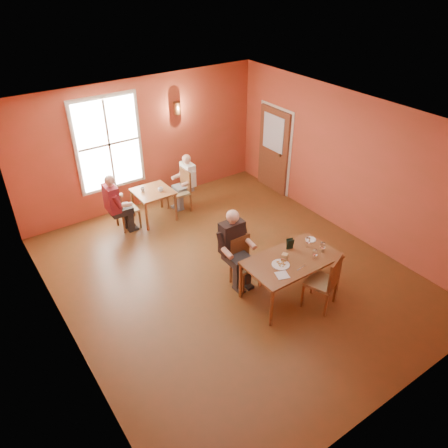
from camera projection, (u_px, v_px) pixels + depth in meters
ground at (230, 275)px, 8.38m from camera, size 6.00×7.00×0.01m
wall_back at (142, 144)px, 10.00m from camera, size 6.00×0.04×3.00m
wall_front at (402, 330)px, 5.15m from camera, size 6.00×0.04×3.00m
wall_left at (57, 268)px, 6.13m from camera, size 0.04×7.00×3.00m
wall_right at (349, 166)px, 9.02m from camera, size 0.04×7.00×3.00m
ceiling at (231, 124)px, 6.77m from camera, size 6.00×7.00×0.04m
window at (109, 144)px, 9.48m from camera, size 1.36×0.10×1.96m
door at (273, 151)px, 10.82m from camera, size 0.12×1.04×2.10m
wall_sconce at (177, 108)px, 9.99m from camera, size 0.16×0.16×0.28m
main_table at (290, 276)px, 7.73m from camera, size 1.64×0.92×0.77m
chair_diner_main at (246, 263)px, 7.89m from camera, size 0.42×0.42×0.96m
diner_main at (247, 254)px, 7.74m from camera, size 0.58×0.58×1.44m
chair_empty at (321, 281)px, 7.41m from camera, size 0.61×0.61×1.06m
plate_food at (281, 264)px, 7.37m from camera, size 0.39×0.39×0.04m
sandwich at (284, 258)px, 7.45m from camera, size 0.13×0.13×0.12m
goblet_a at (308, 242)px, 7.79m from camera, size 0.09×0.09×0.19m
goblet_b at (323, 247)px, 7.65m from camera, size 0.09×0.09×0.20m
goblet_c at (315, 254)px, 7.48m from camera, size 0.08×0.08×0.20m
menu_stand at (290, 244)px, 7.73m from camera, size 0.13×0.09×0.20m
knife at (301, 268)px, 7.32m from camera, size 0.21×0.04×0.00m
napkin at (282, 275)px, 7.15m from camera, size 0.26×0.26×0.01m
side_plate at (311, 240)px, 8.01m from camera, size 0.23×0.23×0.02m
second_table at (154, 205)px, 9.94m from camera, size 0.80×0.80×0.71m
chair_diner_white at (179, 191)px, 10.18m from camera, size 0.44×0.44×1.00m
diner_white at (179, 186)px, 10.12m from camera, size 0.51×0.51×1.27m
chair_diner_maroon at (127, 208)px, 9.57m from camera, size 0.42×0.42×0.95m
diner_maroon at (125, 201)px, 9.44m from camera, size 0.54×0.54×1.35m
cup_a at (161, 190)px, 9.71m from camera, size 0.12×0.12×0.09m
cup_b at (142, 189)px, 9.72m from camera, size 0.11×0.11×0.09m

